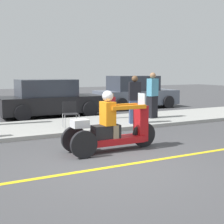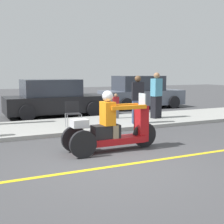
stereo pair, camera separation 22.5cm
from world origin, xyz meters
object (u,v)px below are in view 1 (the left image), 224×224
folding_chair_set_back (70,112)px  spectator_near_curb (135,100)px  parked_car_lot_center (135,93)px  spectator_mid_group (112,106)px  parked_car_lot_left (50,99)px  spectator_with_child (152,96)px  motorcycle_trike (112,129)px

folding_chair_set_back → spectator_near_curb: bearing=-5.9°
spectator_near_curb → parked_car_lot_center: (2.97, 4.78, -0.13)m
spectator_mid_group → parked_car_lot_left: size_ratio=0.22×
spectator_mid_group → spectator_with_child: size_ratio=0.54×
parked_car_lot_center → spectator_mid_group: bearing=-132.5°
parked_car_lot_left → parked_car_lot_center: parked_car_lot_center is taller
spectator_near_curb → folding_chair_set_back: bearing=174.1°
spectator_mid_group → parked_car_lot_center: parked_car_lot_center is taller
spectator_with_child → parked_car_lot_center: bearing=67.0°
spectator_near_curb → folding_chair_set_back: spectator_near_curb is taller
spectator_near_curb → parked_car_lot_center: 5.63m
spectator_with_child → parked_car_lot_left: size_ratio=0.41×
spectator_with_child → parked_car_lot_center: 4.35m
parked_car_lot_center → spectator_with_child: bearing=-113.0°
spectator_with_child → folding_chair_set_back: size_ratio=2.11×
motorcycle_trike → folding_chair_set_back: motorcycle_trike is taller
spectator_with_child → parked_car_lot_left: spectator_with_child is taller
parked_car_lot_left → parked_car_lot_center: size_ratio=0.99×
motorcycle_trike → spectator_mid_group: bearing=62.5°
spectator_mid_group → folding_chair_set_back: size_ratio=1.15×
folding_chair_set_back → parked_car_lot_center: size_ratio=0.19×
spectator_mid_group → parked_car_lot_center: size_ratio=0.22×
motorcycle_trike → folding_chair_set_back: size_ratio=2.89×
motorcycle_trike → spectator_with_child: (3.47, 3.34, 0.44)m
spectator_mid_group → folding_chair_set_back: spectator_mid_group is taller
spectator_mid_group → parked_car_lot_left: (-1.72, 2.44, 0.16)m
spectator_with_child → parked_car_lot_left: 4.36m
spectator_near_curb → spectator_with_child: spectator_with_child is taller
spectator_near_curb → spectator_with_child: bearing=31.6°
parked_car_lot_left → folding_chair_set_back: bearing=-96.0°
spectator_near_curb → spectator_with_child: (1.27, 0.78, 0.05)m
spectator_mid_group → parked_car_lot_left: parked_car_lot_left is taller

